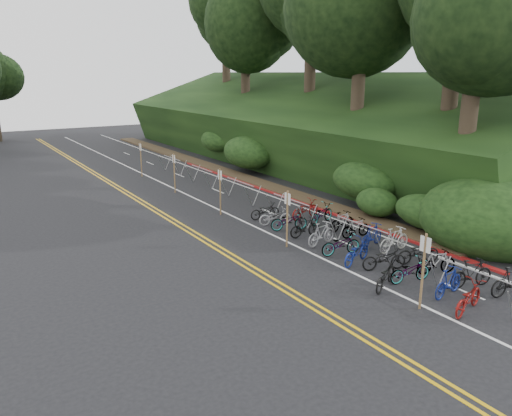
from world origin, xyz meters
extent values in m
plane|color=black|center=(0.00, 0.00, 0.00)|extent=(120.00, 120.00, 0.00)
cube|color=gold|center=(-2.15, 10.00, 0.00)|extent=(0.12, 80.00, 0.01)
cube|color=gold|center=(-1.85, 10.00, 0.00)|extent=(0.12, 80.00, 0.01)
cube|color=silver|center=(1.00, 10.00, 0.00)|extent=(0.12, 80.00, 0.01)
cube|color=silver|center=(5.20, 10.00, 0.00)|extent=(0.12, 80.00, 0.01)
cube|color=silver|center=(3.10, -2.00, 0.00)|extent=(0.10, 1.60, 0.01)
cube|color=silver|center=(3.10, 4.00, 0.00)|extent=(0.10, 1.60, 0.01)
cube|color=silver|center=(3.10, 10.00, 0.00)|extent=(0.10, 1.60, 0.01)
cube|color=silver|center=(3.10, 16.00, 0.00)|extent=(0.10, 1.60, 0.01)
cube|color=silver|center=(3.10, 22.00, 0.00)|extent=(0.10, 1.60, 0.01)
cube|color=silver|center=(3.10, 28.00, 0.00)|extent=(0.10, 1.60, 0.01)
cube|color=silver|center=(3.10, 34.00, 0.00)|extent=(0.10, 1.60, 0.01)
cube|color=maroon|center=(5.70, 12.00, 0.05)|extent=(0.25, 28.00, 0.10)
cube|color=black|center=(13.50, 22.00, 2.80)|extent=(12.32, 44.00, 9.11)
cube|color=#382819|center=(6.40, 22.00, 0.08)|extent=(1.40, 44.00, 0.16)
ellipsoid|color=#284C19|center=(7.20, 3.00, 1.04)|extent=(2.00, 2.80, 1.60)
ellipsoid|color=#284C19|center=(8.00, 8.00, 1.55)|extent=(2.60, 3.64, 2.08)
ellipsoid|color=#284C19|center=(9.20, 14.00, 1.99)|extent=(2.20, 3.08, 1.76)
ellipsoid|color=#284C19|center=(7.80, 20.00, 1.56)|extent=(3.00, 4.20, 2.40)
ellipsoid|color=#284C19|center=(8.50, 26.00, 1.73)|extent=(2.40, 3.36, 1.92)
ellipsoid|color=#284C19|center=(9.80, 30.00, 2.41)|extent=(2.80, 3.92, 2.24)
ellipsoid|color=#284C19|center=(7.00, 6.00, 0.90)|extent=(1.80, 2.52, 1.44)
ellipsoid|color=#284C19|center=(10.00, 18.00, 2.60)|extent=(3.20, 4.48, 2.56)
ellipsoid|color=black|center=(8.00, 0.50, 1.21)|extent=(5.28, 6.16, 3.52)
cylinder|color=#2D2319|center=(9.50, 3.00, 3.93)|extent=(0.79, 0.79, 5.46)
ellipsoid|color=black|center=(9.50, 3.00, 8.89)|extent=(7.46, 7.46, 7.09)
cylinder|color=#2D2319|center=(12.00, 6.00, 6.16)|extent=(0.86, 0.86, 6.71)
cylinder|color=#2D2319|center=(11.00, 12.00, 5.65)|extent=(0.84, 0.84, 6.30)
ellipsoid|color=black|center=(11.00, 12.00, 11.48)|extent=(8.95, 8.95, 8.51)
cylinder|color=#2D2319|center=(13.50, 20.00, 6.77)|extent=(0.88, 0.88, 7.13)
cylinder|color=#2D2319|center=(12.50, 28.00, 5.74)|extent=(0.81, 0.81, 5.88)
ellipsoid|color=black|center=(12.50, 28.00, 11.03)|extent=(7.83, 7.83, 7.44)
cylinder|color=#2D2319|center=(15.00, 36.00, 6.86)|extent=(0.86, 0.86, 6.71)
ellipsoid|color=black|center=(15.00, 36.00, 13.01)|extent=(9.33, 9.33, 8.86)
cylinder|color=gray|center=(2.56, -2.73, 1.10)|extent=(0.05, 2.98, 0.05)
cylinder|color=gray|center=(2.28, -4.12, 0.55)|extent=(0.56, 0.04, 1.09)
cylinder|color=gray|center=(2.28, -1.34, 0.55)|extent=(0.56, 0.04, 1.09)
cylinder|color=gray|center=(2.84, -1.34, 0.55)|extent=(0.56, 0.04, 1.09)
cylinder|color=gray|center=(3.00, 3.00, 1.15)|extent=(0.05, 3.00, 0.05)
cylinder|color=gray|center=(2.72, 1.60, 0.57)|extent=(0.58, 0.04, 1.13)
cylinder|color=gray|center=(3.28, 1.60, 0.57)|extent=(0.58, 0.04, 1.13)
cylinder|color=gray|center=(2.72, 4.40, 0.57)|extent=(0.58, 0.04, 1.13)
cylinder|color=gray|center=(3.28, 4.40, 0.57)|extent=(0.58, 0.04, 1.13)
cylinder|color=gray|center=(3.00, 8.00, 1.15)|extent=(0.05, 3.00, 0.05)
cylinder|color=gray|center=(2.72, 6.60, 0.57)|extent=(0.58, 0.04, 1.13)
cylinder|color=gray|center=(3.28, 6.60, 0.57)|extent=(0.58, 0.04, 1.13)
cylinder|color=gray|center=(2.72, 9.40, 0.57)|extent=(0.58, 0.04, 1.13)
cylinder|color=gray|center=(3.28, 9.40, 0.57)|extent=(0.58, 0.04, 1.13)
cylinder|color=gray|center=(3.00, 13.00, 1.15)|extent=(0.05, 3.00, 0.05)
cylinder|color=gray|center=(2.72, 11.60, 0.57)|extent=(0.58, 0.04, 1.13)
cylinder|color=gray|center=(3.28, 11.60, 0.57)|extent=(0.58, 0.04, 1.13)
cylinder|color=gray|center=(2.72, 14.40, 0.57)|extent=(0.58, 0.04, 1.13)
cylinder|color=gray|center=(3.28, 14.40, 0.57)|extent=(0.58, 0.04, 1.13)
cylinder|color=gray|center=(3.00, 18.00, 1.15)|extent=(0.05, 3.00, 0.05)
cylinder|color=gray|center=(2.72, 16.60, 0.57)|extent=(0.58, 0.04, 1.13)
cylinder|color=gray|center=(3.28, 16.60, 0.57)|extent=(0.58, 0.04, 1.13)
cylinder|color=gray|center=(2.72, 19.40, 0.57)|extent=(0.58, 0.04, 1.13)
cylinder|color=gray|center=(3.28, 19.40, 0.57)|extent=(0.58, 0.04, 1.13)
cylinder|color=gray|center=(3.00, 23.00, 1.15)|extent=(0.05, 3.00, 0.05)
cylinder|color=gray|center=(2.72, 21.60, 0.57)|extent=(0.58, 0.04, 1.13)
cylinder|color=gray|center=(3.28, 21.60, 0.57)|extent=(0.58, 0.04, 1.13)
cylinder|color=gray|center=(2.72, 24.40, 0.57)|extent=(0.58, 0.04, 1.13)
cylinder|color=gray|center=(3.28, 24.40, 0.57)|extent=(0.58, 0.04, 1.13)
cylinder|color=brown|center=(0.75, -2.05, 1.26)|extent=(0.08, 0.08, 2.52)
cube|color=silver|center=(0.75, -2.05, 2.17)|extent=(0.02, 0.40, 0.50)
cylinder|color=brown|center=(0.60, 5.00, 1.25)|extent=(0.08, 0.08, 2.50)
cube|color=silver|center=(0.60, 5.00, 2.15)|extent=(0.02, 0.40, 0.50)
cylinder|color=brown|center=(0.60, 11.00, 1.25)|extent=(0.08, 0.08, 2.50)
cube|color=silver|center=(0.60, 11.00, 2.15)|extent=(0.02, 0.40, 0.50)
cylinder|color=brown|center=(0.60, 17.00, 1.25)|extent=(0.08, 0.08, 2.50)
cube|color=silver|center=(0.60, 17.00, 2.15)|extent=(0.02, 0.40, 0.50)
cylinder|color=brown|center=(0.60, 23.00, 1.25)|extent=(0.08, 0.08, 2.50)
cube|color=silver|center=(0.60, 23.00, 2.15)|extent=(0.02, 0.40, 0.50)
imported|color=black|center=(0.99, -0.32, 0.48)|extent=(1.36, 1.94, 0.97)
imported|color=maroon|center=(1.82, -3.01, 0.49)|extent=(1.10, 1.98, 0.99)
imported|color=black|center=(4.13, -3.05, 0.54)|extent=(0.85, 1.87, 1.08)
imported|color=navy|center=(2.31, -1.92, 0.50)|extent=(0.73, 1.73, 1.01)
imported|color=black|center=(3.58, -1.89, 0.53)|extent=(0.90, 1.82, 1.05)
imported|color=slate|center=(2.12, -0.43, 0.44)|extent=(0.88, 1.76, 0.88)
imported|color=slate|center=(3.57, -0.43, 0.48)|extent=(0.97, 1.64, 0.95)
imported|color=black|center=(2.20, 0.90, 0.46)|extent=(1.22, 1.86, 0.92)
imported|color=black|center=(3.85, 0.65, 0.47)|extent=(1.18, 1.89, 0.94)
imported|color=navy|center=(1.78, 1.95, 0.49)|extent=(1.23, 1.99, 0.99)
imported|color=beige|center=(4.06, 2.10, 0.54)|extent=(0.60, 1.81, 1.07)
imported|color=slate|center=(1.92, 3.02, 0.47)|extent=(0.95, 1.86, 0.93)
imported|color=navy|center=(3.71, 3.05, 0.52)|extent=(0.96, 1.79, 1.03)
imported|color=#9E9EA3|center=(2.02, 4.39, 0.52)|extent=(0.81, 1.79, 1.04)
imported|color=slate|center=(4.03, 4.37, 0.46)|extent=(0.57, 1.57, 0.92)
imported|color=black|center=(2.10, 5.64, 0.47)|extent=(0.62, 1.61, 0.95)
imported|color=slate|center=(4.15, 5.44, 0.48)|extent=(0.64, 1.64, 0.96)
imported|color=slate|center=(2.08, 6.88, 0.47)|extent=(1.17, 1.91, 0.95)
imported|color=slate|center=(4.12, 6.95, 0.49)|extent=(1.17, 1.99, 0.99)
imported|color=#9E9EA3|center=(2.02, 7.97, 0.43)|extent=(1.02, 1.74, 0.86)
imported|color=maroon|center=(3.96, 8.04, 0.49)|extent=(0.96, 1.97, 0.99)
imported|color=black|center=(2.18, 9.11, 0.43)|extent=(0.71, 1.69, 0.87)
camera|label=1|loc=(-11.48, -11.54, 7.30)|focal=35.00mm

